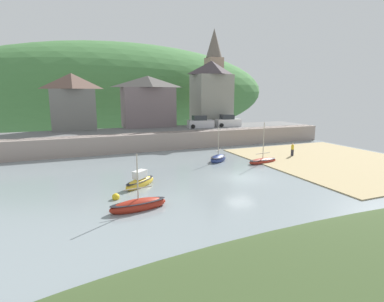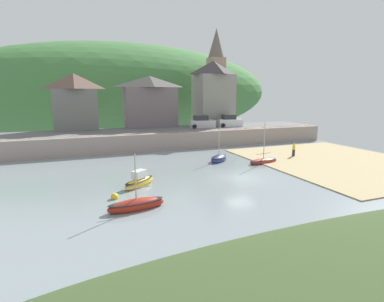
{
  "view_description": "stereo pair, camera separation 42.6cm",
  "coord_description": "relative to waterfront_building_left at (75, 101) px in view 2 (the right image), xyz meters",
  "views": [
    {
      "loc": [
        -14.98,
        -24.47,
        7.98
      ],
      "look_at": [
        -3.38,
        4.04,
        2.1
      ],
      "focal_mm": 28.84,
      "sensor_mm": 36.0,
      "label": 1
    },
    {
      "loc": [
        -14.58,
        -24.63,
        7.98
      ],
      "look_at": [
        -3.38,
        4.04,
        2.1
      ],
      "focal_mm": 28.84,
      "sensor_mm": 36.0,
      "label": 2
    }
  ],
  "objects": [
    {
      "name": "parked_car_by_wall",
      "position": [
        23.8,
        -4.5,
        -3.47
      ],
      "size": [
        4.26,
        2.12,
        1.95
      ],
      "rotation": [
        0.0,
        0.0,
        -0.11
      ],
      "color": "silver",
      "rests_on": "ground"
    },
    {
      "name": "sailboat_tall_mast",
      "position": [
        15.19,
        -17.99,
        -6.36
      ],
      "size": [
        3.27,
        3.07,
        4.25
      ],
      "rotation": [
        0.0,
        0.0,
        0.7
      ],
      "color": "navy",
      "rests_on": "ground"
    },
    {
      "name": "dinghy_open_wooden",
      "position": [
        3.15,
        -29.56,
        -6.37
      ],
      "size": [
        4.2,
        1.69,
        4.14
      ],
      "rotation": [
        0.0,
        0.0,
        0.13
      ],
      "color": "#A12617",
      "rests_on": "ground"
    },
    {
      "name": "church_with_spire",
      "position": [
        25.23,
        4.0,
        4.54
      ],
      "size": [
        3.0,
        3.0,
        17.12
      ],
      "color": "tan",
      "rests_on": "ground"
    },
    {
      "name": "hillside_backdrop",
      "position": [
        10.57,
        30.0,
        1.44
      ],
      "size": [
        80.0,
        44.0,
        23.18
      ],
      "color": "#43793E",
      "rests_on": "ground"
    },
    {
      "name": "waterfront_building_centre",
      "position": [
        11.48,
        -0.0,
        -0.11
      ],
      "size": [
        8.56,
        4.49,
        8.18
      ],
      "color": "slate",
      "rests_on": "ground"
    },
    {
      "name": "waterfront_building_left",
      "position": [
        0.0,
        0.0,
        0.0
      ],
      "size": [
        6.52,
        4.37,
        8.35
      ],
      "color": "slate",
      "rests_on": "ground"
    },
    {
      "name": "quay_seawall",
      "position": [
        13.95,
        -7.7,
        -5.32
      ],
      "size": [
        48.0,
        9.4,
        2.4
      ],
      "color": "gray",
      "rests_on": "ground"
    },
    {
      "name": "mooring_buoy",
      "position": [
        2.01,
        -26.86,
        -6.5
      ],
      "size": [
        0.57,
        0.57,
        0.57
      ],
      "color": "yellow",
      "rests_on": "ground"
    },
    {
      "name": "sailboat_far_left",
      "position": [
        19.48,
        -20.79,
        -6.42
      ],
      "size": [
        3.96,
        1.58,
        4.82
      ],
      "rotation": [
        0.0,
        0.0,
        0.12
      ],
      "color": "maroon",
      "rests_on": "ground"
    },
    {
      "name": "waterfront_building_right",
      "position": [
        22.84,
        0.0,
        1.29
      ],
      "size": [
        6.46,
        5.64,
        10.93
      ],
      "color": "gray",
      "rests_on": "ground"
    },
    {
      "name": "parked_car_near_slipway",
      "position": [
        18.8,
        -4.5,
        -3.47
      ],
      "size": [
        4.26,
        2.15,
        1.95
      ],
      "rotation": [
        0.0,
        0.0,
        -0.11
      ],
      "color": "silver",
      "rests_on": "ground"
    },
    {
      "name": "ground",
      "position": [
        15.35,
        -34.76,
        -6.51
      ],
      "size": [
        48.0,
        41.0,
        0.61
      ],
      "color": "gray"
    },
    {
      "name": "person_on_slipway",
      "position": [
        25.04,
        -19.15,
        -5.69
      ],
      "size": [
        0.34,
        0.34,
        1.62
      ],
      "color": "#282833",
      "rests_on": "ground"
    },
    {
      "name": "rowboat_small_beached",
      "position": [
        4.46,
        -24.3,
        -6.28
      ],
      "size": [
        3.44,
        3.09,
        1.6
      ],
      "rotation": [
        0.0,
        0.0,
        0.69
      ],
      "color": "gold",
      "rests_on": "ground"
    }
  ]
}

